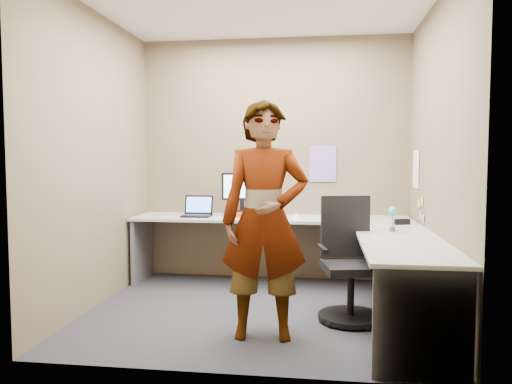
# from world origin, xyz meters

# --- Properties ---
(ground) EXTENTS (3.00, 3.00, 0.00)m
(ground) POSITION_xyz_m (0.00, 0.00, 0.00)
(ground) COLOR #222327
(ground) RESTS_ON ground
(wall_back) EXTENTS (3.00, 0.00, 3.00)m
(wall_back) POSITION_xyz_m (0.00, 1.30, 1.35)
(wall_back) COLOR brown
(wall_back) RESTS_ON ground
(wall_right) EXTENTS (0.00, 2.70, 2.70)m
(wall_right) POSITION_xyz_m (1.50, 0.00, 1.35)
(wall_right) COLOR brown
(wall_right) RESTS_ON ground
(wall_left) EXTENTS (0.00, 2.70, 2.70)m
(wall_left) POSITION_xyz_m (-1.50, 0.00, 1.35)
(wall_left) COLOR brown
(wall_left) RESTS_ON ground
(ceiling) EXTENTS (3.00, 3.00, 0.00)m
(ceiling) POSITION_xyz_m (0.00, 0.00, 2.70)
(ceiling) COLOR white
(ceiling) RESTS_ON wall_back
(desk) EXTENTS (2.98, 2.58, 0.73)m
(desk) POSITION_xyz_m (0.44, 0.39, 0.59)
(desk) COLOR #A2A2A2
(desk) RESTS_ON ground
(paper_ream) EXTENTS (0.30, 0.24, 0.06)m
(paper_ream) POSITION_xyz_m (-0.31, 0.99, 0.76)
(paper_ream) COLOR red
(paper_ream) RESTS_ON desk
(monitor) EXTENTS (0.44, 0.15, 0.42)m
(monitor) POSITION_xyz_m (-0.31, 1.01, 1.03)
(monitor) COLOR black
(monitor) RESTS_ON paper_ream
(laptop) EXTENTS (0.32, 0.27, 0.22)m
(laptop) POSITION_xyz_m (-0.80, 0.95, 0.79)
(laptop) COLOR black
(laptop) RESTS_ON desk
(trackball_mouse) EXTENTS (0.12, 0.08, 0.07)m
(trackball_mouse) POSITION_xyz_m (-0.41, 0.95, 0.76)
(trackball_mouse) COLOR #B7B7BC
(trackball_mouse) RESTS_ON desk
(origami) EXTENTS (0.10, 0.10, 0.06)m
(origami) POSITION_xyz_m (0.29, 0.83, 0.76)
(origami) COLOR white
(origami) RESTS_ON desk
(stapler) EXTENTS (0.16, 0.08, 0.05)m
(stapler) POSITION_xyz_m (1.31, 0.55, 0.76)
(stapler) COLOR black
(stapler) RESTS_ON desk
(flower) EXTENTS (0.07, 0.07, 0.22)m
(flower) POSITION_xyz_m (1.16, 0.09, 0.87)
(flower) COLOR brown
(flower) RESTS_ON desk
(calendar_purple) EXTENTS (0.30, 0.01, 0.40)m
(calendar_purple) POSITION_xyz_m (0.55, 1.29, 1.30)
(calendar_purple) COLOR #846BB7
(calendar_purple) RESTS_ON wall_back
(calendar_white) EXTENTS (0.01, 0.28, 0.38)m
(calendar_white) POSITION_xyz_m (1.49, 0.90, 1.25)
(calendar_white) COLOR white
(calendar_white) RESTS_ON wall_right
(sticky_note_a) EXTENTS (0.01, 0.07, 0.07)m
(sticky_note_a) POSITION_xyz_m (1.49, 0.55, 0.95)
(sticky_note_a) COLOR #F2E059
(sticky_note_a) RESTS_ON wall_right
(sticky_note_b) EXTENTS (0.01, 0.07, 0.07)m
(sticky_note_b) POSITION_xyz_m (1.49, 0.60, 0.82)
(sticky_note_b) COLOR pink
(sticky_note_b) RESTS_ON wall_right
(sticky_note_c) EXTENTS (0.01, 0.07, 0.07)m
(sticky_note_c) POSITION_xyz_m (1.49, 0.48, 0.80)
(sticky_note_c) COLOR pink
(sticky_note_c) RESTS_ON wall_right
(sticky_note_d) EXTENTS (0.01, 0.07, 0.07)m
(sticky_note_d) POSITION_xyz_m (1.49, 0.70, 0.92)
(sticky_note_d) COLOR #F2E059
(sticky_note_d) RESTS_ON wall_right
(office_chair) EXTENTS (0.57, 0.55, 1.02)m
(office_chair) POSITION_xyz_m (0.79, -0.10, 0.42)
(office_chair) COLOR black
(office_chair) RESTS_ON ground
(person) EXTENTS (0.69, 0.49, 1.80)m
(person) POSITION_xyz_m (0.13, -0.61, 0.90)
(person) COLOR #999399
(person) RESTS_ON ground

